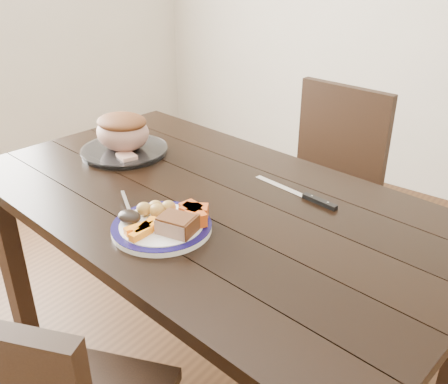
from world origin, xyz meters
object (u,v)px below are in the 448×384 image
Objects in this scene: carving_knife at (309,197)px; roast_joint at (123,132)px; serving_platter at (125,152)px; fork at (128,207)px; chair_far at (324,184)px; dinner_plate at (162,228)px; pork_slice at (176,225)px; dining_table at (208,223)px.

roast_joint is at bearing -162.86° from carving_knife.
fork reaches higher than serving_platter.
chair_far is 0.89m from roast_joint.
fork is at bearing 176.15° from dinner_plate.
carving_knife is (0.73, 0.10, -0.00)m from serving_platter.
carving_knife is at bearing 116.57° from chair_far.
chair_far is 1.00m from fork.
dinner_plate is at bearing -32.00° from serving_platter.
fork is at bearing -124.05° from carving_knife.
roast_joint reaches higher than fork.
serving_platter is 0.46m from fork.
serving_platter is at bearing -162.86° from carving_knife.
serving_platter is 0.64m from pork_slice.
fork is 0.77× the size of roast_joint.
pork_slice reaches higher than serving_platter.
dinner_plate is at bearing -32.00° from roast_joint.
roast_joint is 0.74m from carving_knife.
dinner_plate is 0.59m from roast_joint.
chair_far reaches higher than dinner_plate.
fork is 0.50× the size of carving_knife.
dining_table is at bearing 110.43° from pork_slice.
carving_knife is at bearing 7.97° from serving_platter.
dinner_plate is 0.47m from carving_knife.
serving_platter is (-0.50, 0.31, 0.00)m from dinner_plate.
roast_joint reaches higher than carving_knife.
roast_joint is at bearing 148.00° from dinner_plate.
dinner_plate is 0.87× the size of carving_knife.
fork is (-0.12, -0.22, 0.11)m from dining_table.
dinner_plate is 0.89× the size of serving_platter.
roast_joint is at bearing 170.36° from dining_table.
pork_slice reaches higher than carving_knife.
pork_slice is (0.09, -0.24, 0.13)m from dining_table.
carving_knife is at bearing 80.02° from fork.
dinner_plate is at bearing -110.07° from carving_knife.
dinner_plate is 1.34× the size of roast_joint.
fork is 0.55m from carving_knife.
chair_far reaches higher than roast_joint.
pork_slice is 0.58× the size of fork.
chair_far is 1.01m from pork_slice.
pork_slice is 0.21m from fork.
pork_slice is at bearing 29.13° from fork.
serving_platter reaches higher than dinner_plate.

